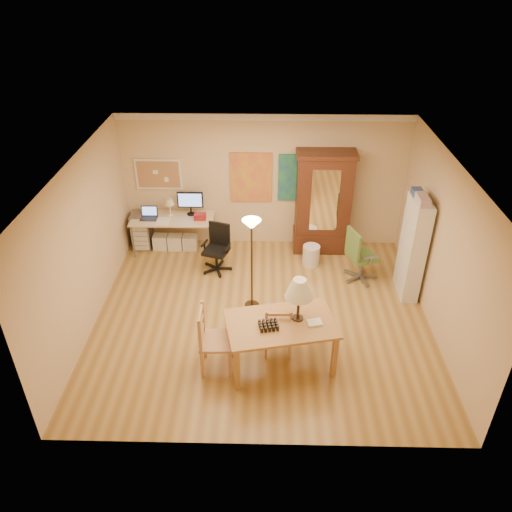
{
  "coord_description": "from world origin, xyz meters",
  "views": [
    {
      "loc": [
        0.05,
        -6.52,
        5.3
      ],
      "look_at": [
        -0.11,
        0.3,
        1.01
      ],
      "focal_mm": 35.0,
      "sensor_mm": 36.0,
      "label": 1
    }
  ],
  "objects_px": {
    "office_chair_black": "(217,258)",
    "office_chair_green": "(359,266)",
    "armoire": "(322,209)",
    "dining_table": "(288,313)",
    "computer_desk": "(175,230)",
    "bookshelf": "(412,248)"
  },
  "relations": [
    {
      "from": "bookshelf",
      "to": "armoire",
      "type": "bearing_deg",
      "value": 133.8
    },
    {
      "from": "dining_table",
      "to": "bookshelf",
      "type": "distance_m",
      "value": 2.84
    },
    {
      "from": "office_chair_black",
      "to": "armoire",
      "type": "distance_m",
      "value": 2.27
    },
    {
      "from": "office_chair_black",
      "to": "office_chair_green",
      "type": "height_order",
      "value": "office_chair_green"
    },
    {
      "from": "computer_desk",
      "to": "bookshelf",
      "type": "bearing_deg",
      "value": -17.7
    },
    {
      "from": "bookshelf",
      "to": "computer_desk",
      "type": "bearing_deg",
      "value": 162.3
    },
    {
      "from": "computer_desk",
      "to": "armoire",
      "type": "height_order",
      "value": "armoire"
    },
    {
      "from": "office_chair_black",
      "to": "bookshelf",
      "type": "height_order",
      "value": "bookshelf"
    },
    {
      "from": "computer_desk",
      "to": "armoire",
      "type": "relative_size",
      "value": 0.78
    },
    {
      "from": "dining_table",
      "to": "office_chair_black",
      "type": "relative_size",
      "value": 1.81
    },
    {
      "from": "office_chair_black",
      "to": "computer_desk",
      "type": "bearing_deg",
      "value": 140.59
    },
    {
      "from": "dining_table",
      "to": "armoire",
      "type": "bearing_deg",
      "value": 76.53
    },
    {
      "from": "office_chair_black",
      "to": "office_chair_green",
      "type": "distance_m",
      "value": 2.65
    },
    {
      "from": "dining_table",
      "to": "computer_desk",
      "type": "bearing_deg",
      "value": 123.73
    },
    {
      "from": "office_chair_black",
      "to": "armoire",
      "type": "bearing_deg",
      "value": 22.06
    },
    {
      "from": "office_chair_green",
      "to": "armoire",
      "type": "distance_m",
      "value": 1.39
    },
    {
      "from": "computer_desk",
      "to": "armoire",
      "type": "xyz_separation_m",
      "value": [
        2.91,
        0.08,
        0.45
      ]
    },
    {
      "from": "office_chair_green",
      "to": "office_chair_black",
      "type": "bearing_deg",
      "value": 174.51
    },
    {
      "from": "dining_table",
      "to": "computer_desk",
      "type": "relative_size",
      "value": 1.05
    },
    {
      "from": "office_chair_green",
      "to": "bookshelf",
      "type": "bearing_deg",
      "value": -26.43
    },
    {
      "from": "dining_table",
      "to": "bookshelf",
      "type": "relative_size",
      "value": 0.93
    },
    {
      "from": "dining_table",
      "to": "office_chair_black",
      "type": "xyz_separation_m",
      "value": [
        -1.23,
        2.45,
        -0.66
      ]
    }
  ]
}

